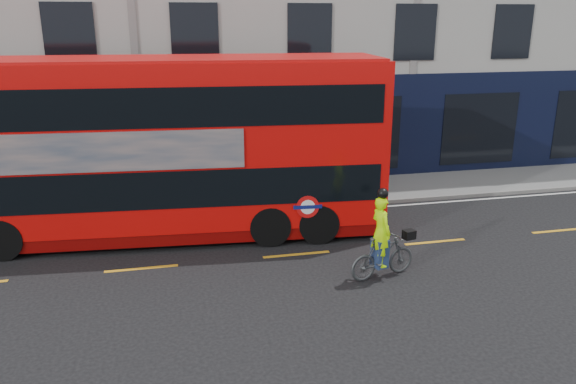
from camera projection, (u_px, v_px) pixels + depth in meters
name	position (u px, v px, depth m)	size (l,w,h in m)	color
ground	(140.00, 296.00, 12.66)	(120.00, 120.00, 0.00)	black
pavement	(145.00, 204.00, 18.70)	(60.00, 3.00, 0.12)	slate
kerb	(144.00, 219.00, 17.30)	(60.00, 0.12, 0.13)	slate
road_edge_line	(144.00, 225.00, 17.04)	(58.00, 0.10, 0.01)	silver
lane_dashes	(141.00, 269.00, 14.06)	(58.00, 0.12, 0.01)	orange
bus	(162.00, 147.00, 15.57)	(12.60, 3.82, 5.01)	red
cyclist	(382.00, 248.00, 13.38)	(1.83, 0.89, 2.26)	#46494B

